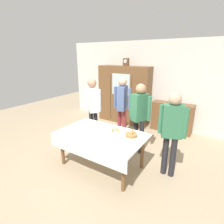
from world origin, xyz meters
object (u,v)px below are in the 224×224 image
object	(u,v)px
wall_cabinet	(124,95)
pastry_plate	(115,131)
tea_cup_near_right	(77,127)
person_behind_table_right	(122,102)
bread_basket	(131,135)
spoon_center	(106,146)
tea_cup_mid_right	(121,145)
person_beside_shelf	(93,104)
book_stack	(174,102)
person_near_right_end	(172,127)
person_by_cabinet	(140,112)
tea_cup_far_left	(103,126)
dining_table	(100,138)
spoon_far_left	(85,129)
mantel_clock	(126,62)
tea_cup_front_edge	(106,137)
bookshelf_low	(172,117)

from	to	relation	value
wall_cabinet	pastry_plate	world-z (taller)	wall_cabinet
tea_cup_near_right	person_behind_table_right	xyz separation A→B (m)	(0.33, 1.41, 0.28)
bread_basket	person_behind_table_right	xyz separation A→B (m)	(-0.85, 1.14, 0.28)
spoon_center	wall_cabinet	bearing A→B (deg)	113.46
tea_cup_mid_right	person_beside_shelf	world-z (taller)	person_beside_shelf
pastry_plate	spoon_center	distance (m)	0.64
book_stack	person_near_right_end	distance (m)	2.20
person_by_cabinet	person_near_right_end	world-z (taller)	person_by_cabinet
tea_cup_far_left	person_beside_shelf	xyz separation A→B (m)	(-0.72, 0.55, 0.27)
tea_cup_near_right	pastry_plate	xyz separation A→B (m)	(0.78, 0.31, -0.01)
bread_basket	person_by_cabinet	distance (m)	0.77
bread_basket	pastry_plate	bearing A→B (deg)	175.09
dining_table	spoon_center	bearing A→B (deg)	-41.64
book_stack	pastry_plate	world-z (taller)	book_stack
bread_basket	spoon_far_left	distance (m)	1.01
mantel_clock	spoon_center	bearing A→B (deg)	-67.42
book_stack	tea_cup_front_edge	bearing A→B (deg)	-101.48
wall_cabinet	pastry_plate	bearing A→B (deg)	-65.10
tea_cup_mid_right	tea_cup_front_edge	world-z (taller)	same
bread_basket	person_behind_table_right	size ratio (longest dim) A/B	0.14
mantel_clock	tea_cup_near_right	bearing A→B (deg)	-84.88
tea_cup_near_right	spoon_center	world-z (taller)	tea_cup_near_right
tea_cup_mid_right	person_beside_shelf	distance (m)	1.86
tea_cup_far_left	person_beside_shelf	bearing A→B (deg)	142.66
bookshelf_low	spoon_center	world-z (taller)	bookshelf_low
spoon_center	dining_table	bearing A→B (deg)	138.36
dining_table	wall_cabinet	size ratio (longest dim) A/B	0.92
bookshelf_low	tea_cup_far_left	size ratio (longest dim) A/B	9.22
bookshelf_low	person_behind_table_right	distance (m)	1.74
dining_table	mantel_clock	bearing A→B (deg)	108.10
bookshelf_low	person_by_cabinet	bearing A→B (deg)	-101.51
dining_table	bread_basket	bearing A→B (deg)	23.76
bookshelf_low	person_behind_table_right	size ratio (longest dim) A/B	0.70
mantel_clock	bread_basket	world-z (taller)	mantel_clock
tea_cup_front_edge	person_by_cabinet	distance (m)	1.09
tea_cup_front_edge	person_beside_shelf	xyz separation A→B (m)	(-1.08, 0.95, 0.27)
tea_cup_mid_right	spoon_center	distance (m)	0.27
tea_cup_far_left	person_near_right_end	size ratio (longest dim) A/B	0.08
book_stack	person_beside_shelf	world-z (taller)	person_beside_shelf
pastry_plate	person_beside_shelf	size ratio (longest dim) A/B	0.16
tea_cup_far_left	person_by_cabinet	size ratio (longest dim) A/B	0.08
tea_cup_near_right	person_near_right_end	world-z (taller)	person_near_right_end
pastry_plate	spoon_center	world-z (taller)	pastry_plate
dining_table	person_by_cabinet	size ratio (longest dim) A/B	1.06
dining_table	spoon_center	size ratio (longest dim) A/B	14.80
tea_cup_mid_right	person_near_right_end	distance (m)	0.99
person_beside_shelf	tea_cup_near_right	bearing A→B (deg)	-73.35
tea_cup_mid_right	tea_cup_front_edge	distance (m)	0.43
tea_cup_front_edge	spoon_center	size ratio (longest dim) A/B	1.09
spoon_center	person_behind_table_right	world-z (taller)	person_behind_table_right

